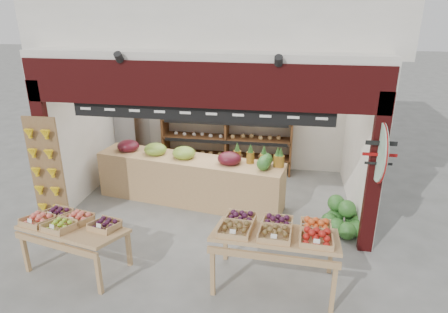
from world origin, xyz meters
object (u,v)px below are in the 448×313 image
at_px(mid_counter, 189,178).
at_px(display_table_right, 276,232).
at_px(back_shelving, 227,125).
at_px(cardboard_stack, 173,185).
at_px(refrigerator, 131,132).
at_px(watermelon_pile, 344,220).
at_px(display_table_left, 70,225).

distance_m(mid_counter, display_table_right, 2.96).
relative_size(back_shelving, cardboard_stack, 3.25).
xyz_separation_m(refrigerator, cardboard_stack, (1.47, -1.46, -0.64)).
bearing_deg(refrigerator, display_table_right, -34.16).
bearing_deg(back_shelving, mid_counter, -105.18).
bearing_deg(refrigerator, cardboard_stack, -31.71).
xyz_separation_m(mid_counter, display_table_right, (1.82, -2.31, 0.34)).
bearing_deg(display_table_right, watermelon_pile, 54.63).
height_order(display_table_left, watermelon_pile, display_table_left).
bearing_deg(mid_counter, back_shelving, 74.82).
bearing_deg(mid_counter, watermelon_pile, -12.47).
height_order(refrigerator, mid_counter, refrigerator).
distance_m(mid_counter, display_table_left, 2.70).
relative_size(back_shelving, display_table_right, 1.75).
height_order(cardboard_stack, watermelon_pile, cardboard_stack).
relative_size(cardboard_stack, display_table_left, 0.59).
bearing_deg(refrigerator, mid_counter, -28.99).
bearing_deg(display_table_left, cardboard_stack, 72.93).
xyz_separation_m(mid_counter, display_table_left, (-1.23, -2.39, 0.21)).
bearing_deg(display_table_right, back_shelving, 108.09).
bearing_deg(display_table_left, display_table_right, 1.63).
distance_m(back_shelving, display_table_right, 4.31).
height_order(mid_counter, watermelon_pile, mid_counter).
distance_m(refrigerator, watermelon_pile, 5.46).
distance_m(display_table_left, display_table_right, 3.05).
relative_size(back_shelving, display_table_left, 1.92).
xyz_separation_m(cardboard_stack, watermelon_pile, (3.40, -0.90, -0.01)).
relative_size(refrigerator, watermelon_pile, 2.13).
relative_size(refrigerator, mid_counter, 0.45).
bearing_deg(display_table_left, refrigerator, 99.17).
height_order(refrigerator, display_table_left, refrigerator).
distance_m(refrigerator, cardboard_stack, 2.17).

